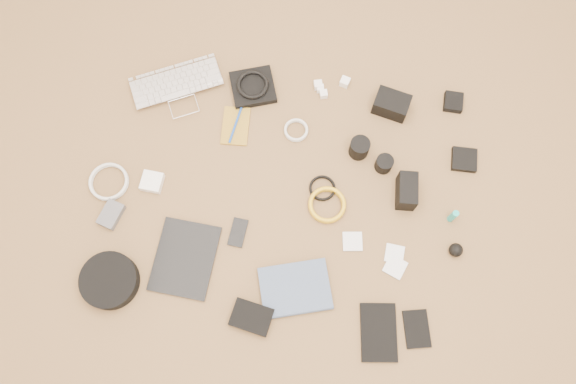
# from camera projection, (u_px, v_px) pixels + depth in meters

# --- Properties ---
(laptop) EXTENTS (0.42, 0.37, 0.03)m
(laptop) POSITION_uv_depth(u_px,v_px,m) (180.00, 94.00, 2.17)
(laptop) COLOR silver
(laptop) RESTS_ON ground
(headphone_pouch) EXTENTS (0.20, 0.20, 0.03)m
(headphone_pouch) POSITION_uv_depth(u_px,v_px,m) (253.00, 87.00, 2.18)
(headphone_pouch) COLOR black
(headphone_pouch) RESTS_ON ground
(headphones) EXTENTS (0.14, 0.14, 0.02)m
(headphones) POSITION_uv_depth(u_px,v_px,m) (253.00, 85.00, 2.16)
(headphones) COLOR black
(headphones) RESTS_ON headphone_pouch
(charger_a) EXTENTS (0.04, 0.04, 0.03)m
(charger_a) POSITION_uv_depth(u_px,v_px,m) (318.00, 85.00, 2.18)
(charger_a) COLOR white
(charger_a) RESTS_ON ground
(charger_b) EXTENTS (0.03, 0.03, 0.03)m
(charger_b) POSITION_uv_depth(u_px,v_px,m) (320.00, 89.00, 2.18)
(charger_b) COLOR white
(charger_b) RESTS_ON ground
(charger_c) EXTENTS (0.04, 0.04, 0.03)m
(charger_c) POSITION_uv_depth(u_px,v_px,m) (345.00, 82.00, 2.18)
(charger_c) COLOR white
(charger_c) RESTS_ON ground
(charger_d) EXTENTS (0.03, 0.03, 0.03)m
(charger_d) POSITION_uv_depth(u_px,v_px,m) (324.00, 94.00, 2.17)
(charger_d) COLOR white
(charger_d) RESTS_ON ground
(dslr_camera) EXTENTS (0.15, 0.12, 0.07)m
(dslr_camera) POSITION_uv_depth(u_px,v_px,m) (391.00, 104.00, 2.13)
(dslr_camera) COLOR black
(dslr_camera) RESTS_ON ground
(lens_pouch) EXTENTS (0.07, 0.08, 0.03)m
(lens_pouch) POSITION_uv_depth(u_px,v_px,m) (453.00, 102.00, 2.16)
(lens_pouch) COLOR black
(lens_pouch) RESTS_ON ground
(notebook_olive) EXTENTS (0.10, 0.16, 0.01)m
(notebook_olive) POSITION_uv_depth(u_px,v_px,m) (236.00, 126.00, 2.14)
(notebook_olive) COLOR olive
(notebook_olive) RESTS_ON ground
(pen_blue) EXTENTS (0.04, 0.15, 0.01)m
(pen_blue) POSITION_uv_depth(u_px,v_px,m) (235.00, 125.00, 2.13)
(pen_blue) COLOR #1542AD
(pen_blue) RESTS_ON notebook_olive
(cable_white_a) EXTENTS (0.10, 0.10, 0.01)m
(cable_white_a) POSITION_uv_depth(u_px,v_px,m) (296.00, 131.00, 2.13)
(cable_white_a) COLOR silver
(cable_white_a) RESTS_ON ground
(lens_a) EXTENTS (0.08, 0.08, 0.08)m
(lens_a) POSITION_uv_depth(u_px,v_px,m) (359.00, 148.00, 2.08)
(lens_a) COLOR black
(lens_a) RESTS_ON ground
(lens_b) EXTENTS (0.07, 0.07, 0.06)m
(lens_b) POSITION_uv_depth(u_px,v_px,m) (384.00, 164.00, 2.07)
(lens_b) COLOR black
(lens_b) RESTS_ON ground
(card_reader) EXTENTS (0.09, 0.09, 0.02)m
(card_reader) POSITION_uv_depth(u_px,v_px,m) (464.00, 160.00, 2.09)
(card_reader) COLOR black
(card_reader) RESTS_ON ground
(power_brick) EXTENTS (0.08, 0.08, 0.03)m
(power_brick) POSITION_uv_depth(u_px,v_px,m) (152.00, 182.00, 2.06)
(power_brick) COLOR white
(power_brick) RESTS_ON ground
(cable_white_b) EXTENTS (0.18, 0.18, 0.01)m
(cable_white_b) POSITION_uv_depth(u_px,v_px,m) (109.00, 182.00, 2.07)
(cable_white_b) COLOR silver
(cable_white_b) RESTS_ON ground
(cable_black) EXTENTS (0.11, 0.11, 0.01)m
(cable_black) POSITION_uv_depth(u_px,v_px,m) (322.00, 189.00, 2.06)
(cable_black) COLOR black
(cable_black) RESTS_ON ground
(cable_yellow) EXTENTS (0.15, 0.15, 0.02)m
(cable_yellow) POSITION_uv_depth(u_px,v_px,m) (327.00, 205.00, 2.04)
(cable_yellow) COLOR gold
(cable_yellow) RESTS_ON ground
(flash) EXTENTS (0.07, 0.12, 0.09)m
(flash) POSITION_uv_depth(u_px,v_px,m) (407.00, 191.00, 2.02)
(flash) COLOR black
(flash) RESTS_ON ground
(lens_cleaner) EXTENTS (0.02, 0.02, 0.08)m
(lens_cleaner) POSITION_uv_depth(u_px,v_px,m) (453.00, 216.00, 2.00)
(lens_cleaner) COLOR #1AACA6
(lens_cleaner) RESTS_ON ground
(battery_charger) EXTENTS (0.09, 0.11, 0.03)m
(battery_charger) POSITION_uv_depth(u_px,v_px,m) (111.00, 215.00, 2.03)
(battery_charger) COLOR #505054
(battery_charger) RESTS_ON ground
(tablet) EXTENTS (0.23, 0.29, 0.01)m
(tablet) POSITION_uv_depth(u_px,v_px,m) (185.00, 258.00, 1.99)
(tablet) COLOR black
(tablet) RESTS_ON ground
(phone) EXTENTS (0.07, 0.11, 0.01)m
(phone) POSITION_uv_depth(u_px,v_px,m) (238.00, 233.00, 2.02)
(phone) COLOR black
(phone) RESTS_ON ground
(filter_case_left) EXTENTS (0.08, 0.08, 0.01)m
(filter_case_left) POSITION_uv_depth(u_px,v_px,m) (352.00, 242.00, 2.00)
(filter_case_left) COLOR silver
(filter_case_left) RESTS_ON ground
(filter_case_mid) EXTENTS (0.09, 0.09, 0.01)m
(filter_case_mid) POSITION_uv_depth(u_px,v_px,m) (395.00, 267.00, 1.98)
(filter_case_mid) COLOR silver
(filter_case_mid) RESTS_ON ground
(filter_case_right) EXTENTS (0.07, 0.07, 0.01)m
(filter_case_right) POSITION_uv_depth(u_px,v_px,m) (394.00, 254.00, 1.99)
(filter_case_right) COLOR silver
(filter_case_right) RESTS_ON ground
(air_blower) EXTENTS (0.06, 0.06, 0.05)m
(air_blower) POSITION_uv_depth(u_px,v_px,m) (456.00, 250.00, 1.98)
(air_blower) COLOR black
(air_blower) RESTS_ON ground
(headphone_case) EXTENTS (0.21, 0.21, 0.05)m
(headphone_case) POSITION_uv_depth(u_px,v_px,m) (110.00, 281.00, 1.94)
(headphone_case) COLOR black
(headphone_case) RESTS_ON ground
(drive_case) EXTENTS (0.15, 0.12, 0.03)m
(drive_case) POSITION_uv_depth(u_px,v_px,m) (252.00, 317.00, 1.91)
(drive_case) COLOR black
(drive_case) RESTS_ON ground
(paperback) EXTENTS (0.28, 0.23, 0.02)m
(paperback) POSITION_uv_depth(u_px,v_px,m) (299.00, 315.00, 1.92)
(paperback) COLOR #435471
(paperback) RESTS_ON ground
(notebook_black_a) EXTENTS (0.14, 0.21, 0.01)m
(notebook_black_a) POSITION_uv_depth(u_px,v_px,m) (379.00, 332.00, 1.91)
(notebook_black_a) COLOR black
(notebook_black_a) RESTS_ON ground
(notebook_black_b) EXTENTS (0.10, 0.14, 0.01)m
(notebook_black_b) POSITION_uv_depth(u_px,v_px,m) (417.00, 329.00, 1.91)
(notebook_black_b) COLOR black
(notebook_black_b) RESTS_ON ground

